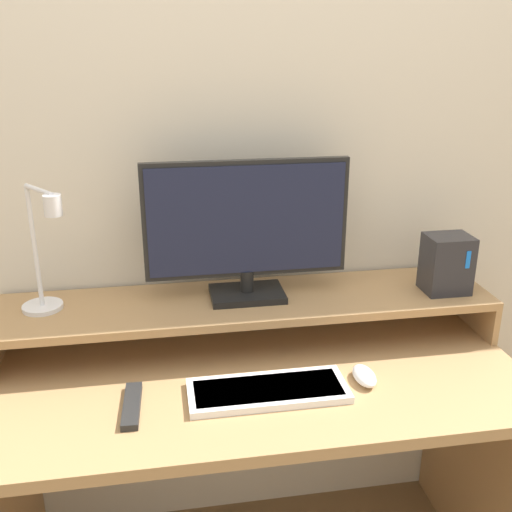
{
  "coord_description": "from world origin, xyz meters",
  "views": [
    {
      "loc": [
        -0.23,
        -0.98,
        1.52
      ],
      "look_at": [
        -0.0,
        0.35,
        1.02
      ],
      "focal_mm": 42.0,
      "sensor_mm": 36.0,
      "label": 1
    }
  ],
  "objects_px": {
    "router_dock": "(447,264)",
    "keyboard": "(268,390)",
    "mouse": "(364,376)",
    "monitor": "(246,227)",
    "desk_lamp": "(44,260)",
    "remote_control": "(132,406)"
  },
  "relations": [
    {
      "from": "router_dock",
      "to": "keyboard",
      "type": "bearing_deg",
      "value": -156.72
    },
    {
      "from": "mouse",
      "to": "monitor",
      "type": "bearing_deg",
      "value": 132.89
    },
    {
      "from": "router_dock",
      "to": "mouse",
      "type": "distance_m",
      "value": 0.42
    },
    {
      "from": "router_dock",
      "to": "mouse",
      "type": "xyz_separation_m",
      "value": [
        -0.3,
        -0.22,
        -0.19
      ]
    },
    {
      "from": "monitor",
      "to": "mouse",
      "type": "distance_m",
      "value": 0.49
    },
    {
      "from": "mouse",
      "to": "desk_lamp",
      "type": "bearing_deg",
      "value": 161.93
    },
    {
      "from": "router_dock",
      "to": "remote_control",
      "type": "xyz_separation_m",
      "value": [
        -0.87,
        -0.24,
        -0.2
      ]
    },
    {
      "from": "desk_lamp",
      "to": "router_dock",
      "type": "distance_m",
      "value": 1.07
    },
    {
      "from": "desk_lamp",
      "to": "remote_control",
      "type": "bearing_deg",
      "value": -53.14
    },
    {
      "from": "monitor",
      "to": "router_dock",
      "type": "distance_m",
      "value": 0.57
    },
    {
      "from": "desk_lamp",
      "to": "mouse",
      "type": "bearing_deg",
      "value": -18.07
    },
    {
      "from": "desk_lamp",
      "to": "mouse",
      "type": "xyz_separation_m",
      "value": [
        0.77,
        -0.25,
        -0.26
      ]
    },
    {
      "from": "router_dock",
      "to": "keyboard",
      "type": "height_order",
      "value": "router_dock"
    },
    {
      "from": "remote_control",
      "to": "desk_lamp",
      "type": "bearing_deg",
      "value": 126.86
    },
    {
      "from": "router_dock",
      "to": "monitor",
      "type": "bearing_deg",
      "value": 174.66
    },
    {
      "from": "desk_lamp",
      "to": "remote_control",
      "type": "xyz_separation_m",
      "value": [
        0.2,
        -0.27,
        -0.27
      ]
    },
    {
      "from": "monitor",
      "to": "mouse",
      "type": "xyz_separation_m",
      "value": [
        0.25,
        -0.27,
        -0.31
      ]
    },
    {
      "from": "router_dock",
      "to": "remote_control",
      "type": "distance_m",
      "value": 0.92
    },
    {
      "from": "remote_control",
      "to": "keyboard",
      "type": "bearing_deg",
      "value": 1.08
    },
    {
      "from": "remote_control",
      "to": "mouse",
      "type": "bearing_deg",
      "value": 2.17
    },
    {
      "from": "desk_lamp",
      "to": "monitor",
      "type": "bearing_deg",
      "value": 2.46
    },
    {
      "from": "monitor",
      "to": "desk_lamp",
      "type": "xyz_separation_m",
      "value": [
        -0.51,
        -0.02,
        -0.05
      ]
    }
  ]
}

